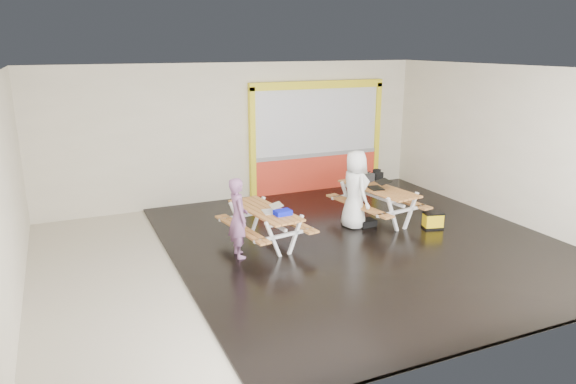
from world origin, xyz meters
name	(u,v)px	position (x,y,z in m)	size (l,w,h in m)	color
room	(307,165)	(0.00, 0.00, 1.75)	(10.02, 8.02, 3.52)	beige
deck	(362,242)	(1.25, 0.00, 0.03)	(7.50, 7.98, 0.05)	black
kiosk	(317,139)	(2.20, 3.93, 1.44)	(3.88, 0.16, 3.00)	red
picnic_table_left	(265,218)	(-0.60, 0.67, 0.59)	(1.58, 2.10, 0.77)	#B47031
picnic_table_right	(378,196)	(2.27, 1.00, 0.63)	(1.68, 2.23, 0.82)	#B47031
person_left	(238,218)	(-1.29, 0.27, 0.81)	(0.56, 0.37, 1.53)	#7F5078
person_right	(355,190)	(1.60, 0.89, 0.86)	(0.86, 0.56, 1.76)	white
laptop_left	(272,209)	(-0.54, 0.46, 0.82)	(0.41, 0.38, 0.16)	silver
laptop_right	(378,186)	(2.24, 0.95, 0.88)	(0.49, 0.45, 0.19)	black
blue_pouch	(283,212)	(-0.42, 0.21, 0.82)	(0.32, 0.22, 0.09)	#0A13D1
toolbox	(367,178)	(2.30, 1.54, 0.91)	(0.45, 0.37, 0.23)	black
backpack	(376,180)	(2.78, 1.85, 0.74)	(0.36, 0.30, 0.51)	black
dark_case	(367,223)	(1.84, 0.75, 0.12)	(0.38, 0.28, 0.14)	black
fluke_bag	(433,221)	(3.07, 0.04, 0.22)	(0.47, 0.36, 0.36)	black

